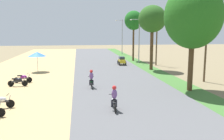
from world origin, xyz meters
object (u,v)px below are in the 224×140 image
streetlamp_near (139,37)px  motorbike_foreground_rider (114,99)px  median_tree_second (152,19)px  utility_pole_far (207,37)px  parked_motorbike_sixth (18,81)px  median_tree_nearest (193,16)px  car_hatchback_yellow (122,60)px  parked_motorbike_fifth (1,101)px  utility_pole_near (157,36)px  motorbike_ahead_second (91,79)px  streetlamp_mid (122,34)px  parked_motorbike_seventh (23,78)px  median_tree_third (134,21)px  vendor_umbrella (37,54)px

streetlamp_near → motorbike_foreground_rider: 24.63m
median_tree_second → utility_pole_far: bearing=-68.9°
parked_motorbike_sixth → streetlamp_near: 21.82m
median_tree_nearest → car_hatchback_yellow: 17.77m
parked_motorbike_fifth → utility_pole_near: utility_pole_near is taller
utility_pole_near → utility_pole_far: 12.35m
parked_motorbike_fifth → motorbike_ahead_second: bearing=38.4°
median_tree_nearest → motorbike_foreground_rider: median_tree_nearest is taller
streetlamp_mid → car_hatchback_yellow: streetlamp_mid is taller
motorbike_foreground_rider → utility_pole_far: bearing=36.9°
parked_motorbike_seventh → car_hatchback_yellow: car_hatchback_yellow is taller
median_tree_nearest → motorbike_ahead_second: (-8.38, 2.11, -5.51)m
parked_motorbike_seventh → car_hatchback_yellow: size_ratio=0.90×
streetlamp_near → motorbike_foreground_rider: (-7.58, -23.19, -3.33)m
median_tree_nearest → median_tree_second: 11.58m
median_tree_third → parked_motorbike_fifth: bearing=-120.9°
parked_motorbike_sixth → streetlamp_mid: streetlamp_mid is taller
utility_pole_near → motorbike_foreground_rider: size_ratio=4.73×
median_tree_nearest → parked_motorbike_sixth: bearing=166.2°
parked_motorbike_sixth → streetlamp_mid: 33.96m
parked_motorbike_seventh → motorbike_ahead_second: motorbike_ahead_second is taller
streetlamp_mid → parked_motorbike_sixth: bearing=-117.1°
median_tree_third → utility_pole_near: median_tree_third is taller
utility_pole_near → motorbike_foreground_rider: (-9.51, -20.23, -3.59)m
median_tree_nearest → car_hatchback_yellow: size_ratio=4.52×
median_tree_second → utility_pole_far: 8.91m
parked_motorbike_fifth → median_tree_nearest: bearing=11.1°
median_tree_third → utility_pole_near: (2.18, -5.94, -2.47)m
parked_motorbike_sixth → utility_pole_far: 18.80m
streetlamp_mid → parked_motorbike_fifth: bearing=-112.2°
streetlamp_mid → motorbike_foreground_rider: (-7.58, -38.17, -3.61)m
median_tree_third → motorbike_foreground_rider: median_tree_third is taller
parked_motorbike_fifth → vendor_umbrella: size_ratio=0.71×
parked_motorbike_fifth → motorbike_foreground_rider: (7.38, -1.56, 0.30)m
median_tree_third → motorbike_foreground_rider: 27.85m
parked_motorbike_fifth → parked_motorbike_seventh: 8.17m
parked_motorbike_sixth → median_tree_third: 24.38m
median_tree_nearest → streetlamp_mid: 33.79m
utility_pole_near → motorbike_foreground_rider: bearing=-115.2°
median_tree_third → streetlamp_near: 4.05m
median_tree_second → parked_motorbike_fifth: bearing=-135.7°
parked_motorbike_sixth → vendor_umbrella: bearing=86.4°
parked_motorbike_fifth → utility_pole_far: bearing=19.5°
streetlamp_mid → motorbike_ahead_second: size_ratio=4.24×
parked_motorbike_seventh → motorbike_foreground_rider: 12.41m
parked_motorbike_seventh → vendor_umbrella: bearing=86.6°
streetlamp_near → motorbike_foreground_rider: bearing=-108.1°
parked_motorbike_fifth → utility_pole_near: bearing=47.9°
utility_pole_near → motorbike_ahead_second: size_ratio=4.73×
utility_pole_far → motorbike_ahead_second: bearing=-173.2°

